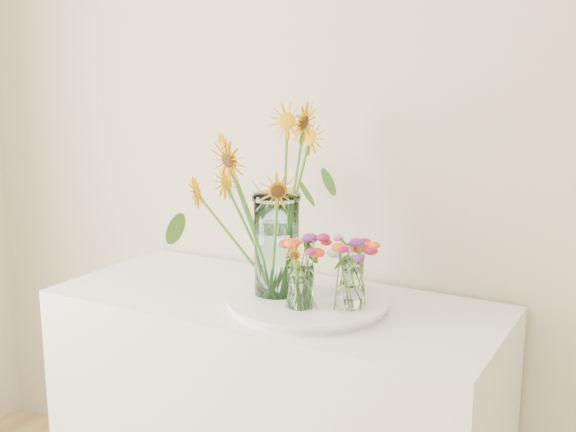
% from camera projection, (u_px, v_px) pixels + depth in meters
% --- Properties ---
extents(counter, '(1.40, 0.60, 0.90)m').
position_uv_depth(counter, '(275.00, 431.00, 2.33)').
color(counter, white).
rests_on(counter, ground_plane).
extents(tray, '(0.46, 0.46, 0.02)m').
position_uv_depth(tray, '(308.00, 304.00, 2.15)').
color(tray, white).
rests_on(tray, counter).
extents(mason_jar, '(0.15, 0.15, 0.31)m').
position_uv_depth(mason_jar, '(277.00, 245.00, 2.16)').
color(mason_jar, '#A3D3C8').
rests_on(mason_jar, tray).
extents(sunflower_bouquet, '(0.92, 0.92, 0.58)m').
position_uv_depth(sunflower_bouquet, '(276.00, 202.00, 2.13)').
color(sunflower_bouquet, orange).
rests_on(sunflower_bouquet, tray).
extents(small_vase_a, '(0.08, 0.08, 0.13)m').
position_uv_depth(small_vase_a, '(301.00, 287.00, 2.05)').
color(small_vase_a, white).
rests_on(small_vase_a, tray).
extents(wildflower_posy_a, '(0.20, 0.20, 0.22)m').
position_uv_depth(wildflower_posy_a, '(301.00, 272.00, 2.04)').
color(wildflower_posy_a, '#FF4C16').
rests_on(wildflower_posy_a, tray).
extents(small_vase_b, '(0.10, 0.10, 0.12)m').
position_uv_depth(small_vase_b, '(350.00, 289.00, 2.05)').
color(small_vase_b, white).
rests_on(small_vase_b, tray).
extents(wildflower_posy_b, '(0.21, 0.21, 0.21)m').
position_uv_depth(wildflower_posy_b, '(350.00, 274.00, 2.04)').
color(wildflower_posy_b, '#FF4C16').
rests_on(wildflower_posy_b, tray).
extents(small_vase_c, '(0.08, 0.08, 0.11)m').
position_uv_depth(small_vase_c, '(353.00, 276.00, 2.18)').
color(small_vase_c, white).
rests_on(small_vase_c, tray).
extents(wildflower_posy_c, '(0.18, 0.18, 0.20)m').
position_uv_depth(wildflower_posy_c, '(353.00, 262.00, 2.17)').
color(wildflower_posy_c, '#FF4C16').
rests_on(wildflower_posy_c, tray).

